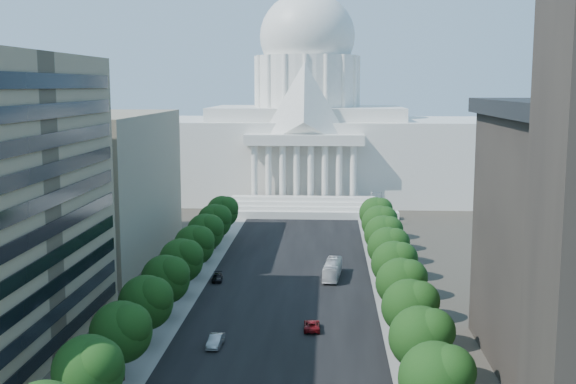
% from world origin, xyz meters
% --- Properties ---
extents(road_asphalt, '(30.00, 260.00, 0.01)m').
position_xyz_m(road_asphalt, '(0.00, 90.00, 0.00)').
color(road_asphalt, black).
rests_on(road_asphalt, ground).
extents(sidewalk_left, '(8.00, 260.00, 0.02)m').
position_xyz_m(sidewalk_left, '(-19.00, 90.00, 0.00)').
color(sidewalk_left, gray).
rests_on(sidewalk_left, ground).
extents(sidewalk_right, '(8.00, 260.00, 0.02)m').
position_xyz_m(sidewalk_right, '(19.00, 90.00, 0.00)').
color(sidewalk_right, gray).
rests_on(sidewalk_right, ground).
extents(capitol, '(120.00, 56.00, 73.00)m').
position_xyz_m(capitol, '(0.00, 184.89, 20.01)').
color(capitol, white).
rests_on(capitol, ground).
extents(office_block_left_far, '(38.00, 52.00, 30.00)m').
position_xyz_m(office_block_left_far, '(-48.00, 100.00, 15.00)').
color(office_block_left_far, gray).
rests_on(office_block_left_far, ground).
extents(tree_l_b, '(7.79, 7.60, 9.97)m').
position_xyz_m(tree_l_b, '(-17.66, 23.81, 6.45)').
color(tree_l_b, '#33261C').
rests_on(tree_l_b, ground).
extents(tree_l_c, '(7.79, 7.60, 9.97)m').
position_xyz_m(tree_l_c, '(-17.66, 35.81, 6.45)').
color(tree_l_c, '#33261C').
rests_on(tree_l_c, ground).
extents(tree_l_d, '(7.79, 7.60, 9.97)m').
position_xyz_m(tree_l_d, '(-17.66, 47.81, 6.45)').
color(tree_l_d, '#33261C').
rests_on(tree_l_d, ground).
extents(tree_l_e, '(7.79, 7.60, 9.97)m').
position_xyz_m(tree_l_e, '(-17.66, 59.81, 6.45)').
color(tree_l_e, '#33261C').
rests_on(tree_l_e, ground).
extents(tree_l_f, '(7.79, 7.60, 9.97)m').
position_xyz_m(tree_l_f, '(-17.66, 71.81, 6.45)').
color(tree_l_f, '#33261C').
rests_on(tree_l_f, ground).
extents(tree_l_g, '(7.79, 7.60, 9.97)m').
position_xyz_m(tree_l_g, '(-17.66, 83.81, 6.45)').
color(tree_l_g, '#33261C').
rests_on(tree_l_g, ground).
extents(tree_l_h, '(7.79, 7.60, 9.97)m').
position_xyz_m(tree_l_h, '(-17.66, 95.81, 6.45)').
color(tree_l_h, '#33261C').
rests_on(tree_l_h, ground).
extents(tree_l_i, '(7.79, 7.60, 9.97)m').
position_xyz_m(tree_l_i, '(-17.66, 107.81, 6.45)').
color(tree_l_i, '#33261C').
rests_on(tree_l_i, ground).
extents(tree_l_j, '(7.79, 7.60, 9.97)m').
position_xyz_m(tree_l_j, '(-17.66, 119.81, 6.45)').
color(tree_l_j, '#33261C').
rests_on(tree_l_j, ground).
extents(tree_r_b, '(7.79, 7.60, 9.97)m').
position_xyz_m(tree_r_b, '(18.34, 23.81, 6.45)').
color(tree_r_b, '#33261C').
rests_on(tree_r_b, ground).
extents(tree_r_c, '(7.79, 7.60, 9.97)m').
position_xyz_m(tree_r_c, '(18.34, 35.81, 6.45)').
color(tree_r_c, '#33261C').
rests_on(tree_r_c, ground).
extents(tree_r_d, '(7.79, 7.60, 9.97)m').
position_xyz_m(tree_r_d, '(18.34, 47.81, 6.45)').
color(tree_r_d, '#33261C').
rests_on(tree_r_d, ground).
extents(tree_r_e, '(7.79, 7.60, 9.97)m').
position_xyz_m(tree_r_e, '(18.34, 59.81, 6.45)').
color(tree_r_e, '#33261C').
rests_on(tree_r_e, ground).
extents(tree_r_f, '(7.79, 7.60, 9.97)m').
position_xyz_m(tree_r_f, '(18.34, 71.81, 6.45)').
color(tree_r_f, '#33261C').
rests_on(tree_r_f, ground).
extents(tree_r_g, '(7.79, 7.60, 9.97)m').
position_xyz_m(tree_r_g, '(18.34, 83.81, 6.45)').
color(tree_r_g, '#33261C').
rests_on(tree_r_g, ground).
extents(tree_r_h, '(7.79, 7.60, 9.97)m').
position_xyz_m(tree_r_h, '(18.34, 95.81, 6.45)').
color(tree_r_h, '#33261C').
rests_on(tree_r_h, ground).
extents(tree_r_i, '(7.79, 7.60, 9.97)m').
position_xyz_m(tree_r_i, '(18.34, 107.81, 6.45)').
color(tree_r_i, '#33261C').
rests_on(tree_r_i, ground).
extents(tree_r_j, '(7.79, 7.60, 9.97)m').
position_xyz_m(tree_r_j, '(18.34, 119.81, 6.45)').
color(tree_r_j, '#33261C').
rests_on(tree_r_j, ground).
extents(streetlight_b, '(2.61, 0.44, 9.00)m').
position_xyz_m(streetlight_b, '(19.90, 35.00, 5.82)').
color(streetlight_b, gray).
rests_on(streetlight_b, ground).
extents(streetlight_c, '(2.61, 0.44, 9.00)m').
position_xyz_m(streetlight_c, '(19.90, 60.00, 5.82)').
color(streetlight_c, gray).
rests_on(streetlight_c, ground).
extents(streetlight_d, '(2.61, 0.44, 9.00)m').
position_xyz_m(streetlight_d, '(19.90, 85.00, 5.82)').
color(streetlight_d, gray).
rests_on(streetlight_d, ground).
extents(streetlight_e, '(2.61, 0.44, 9.00)m').
position_xyz_m(streetlight_e, '(19.90, 110.00, 5.82)').
color(streetlight_e, gray).
rests_on(streetlight_e, ground).
extents(streetlight_f, '(2.61, 0.44, 9.00)m').
position_xyz_m(streetlight_f, '(19.90, 135.00, 5.82)').
color(streetlight_f, gray).
rests_on(streetlight_f, ground).
extents(car_silver, '(2.00, 4.98, 1.61)m').
position_xyz_m(car_silver, '(-8.43, 48.12, 0.80)').
color(car_silver, '#989B9F').
rests_on(car_silver, ground).
extents(car_red, '(2.47, 5.11, 1.40)m').
position_xyz_m(car_red, '(4.71, 55.67, 0.70)').
color(car_red, maroon).
rests_on(car_red, ground).
extents(car_dark_b, '(2.29, 4.79, 1.35)m').
position_xyz_m(car_dark_b, '(-13.33, 81.41, 0.67)').
color(car_dark_b, black).
rests_on(car_dark_b, ground).
extents(city_bus, '(3.81, 11.63, 3.18)m').
position_xyz_m(city_bus, '(7.86, 85.02, 1.59)').
color(city_bus, silver).
rests_on(city_bus, ground).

